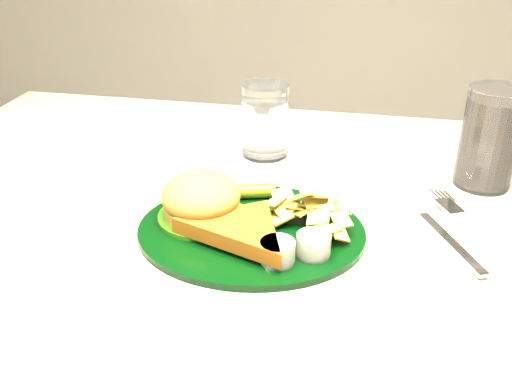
% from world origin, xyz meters
% --- Properties ---
extents(dinner_plate, '(0.31, 0.27, 0.07)m').
position_xyz_m(dinner_plate, '(0.00, -0.08, 0.78)').
color(dinner_plate, black).
rests_on(dinner_plate, table).
extents(water_glass, '(0.08, 0.08, 0.12)m').
position_xyz_m(water_glass, '(-0.02, 0.17, 0.81)').
color(water_glass, white).
rests_on(water_glass, table).
extents(cola_glass, '(0.10, 0.10, 0.15)m').
position_xyz_m(cola_glass, '(0.32, 0.13, 0.83)').
color(cola_glass, black).
rests_on(cola_glass, table).
extents(fork_napkin, '(0.21, 0.23, 0.01)m').
position_xyz_m(fork_napkin, '(0.25, -0.05, 0.76)').
color(fork_napkin, silver).
rests_on(fork_napkin, table).
extents(ramekin, '(0.06, 0.06, 0.03)m').
position_xyz_m(ramekin, '(-0.24, 0.09, 0.77)').
color(ramekin, white).
rests_on(ramekin, table).
extents(wrapped_straw, '(0.21, 0.09, 0.01)m').
position_xyz_m(wrapped_straw, '(0.02, 0.19, 0.75)').
color(wrapped_straw, silver).
rests_on(wrapped_straw, table).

